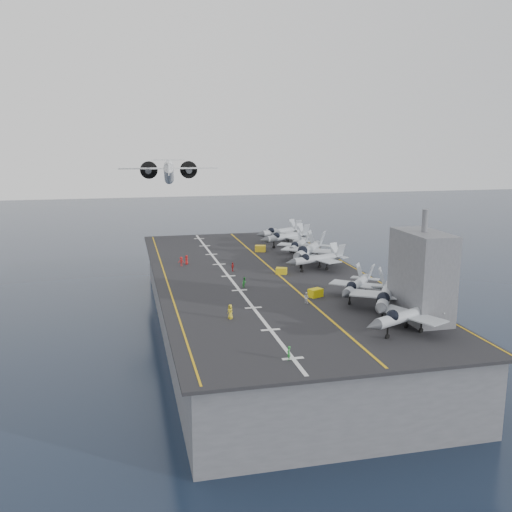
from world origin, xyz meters
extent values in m
plane|color=#142135|center=(0.00, 0.00, 0.00)|extent=(500.00, 500.00, 0.00)
cube|color=#56595E|center=(0.00, 0.00, 5.00)|extent=(36.00, 90.00, 10.00)
cube|color=black|center=(0.00, 0.00, 10.20)|extent=(38.00, 92.00, 0.40)
cube|color=gold|center=(3.00, 0.00, 10.42)|extent=(0.35, 90.00, 0.02)
cube|color=silver|center=(-6.00, 0.00, 10.42)|extent=(0.50, 90.00, 0.02)
cube|color=gold|center=(-17.00, 0.00, 10.42)|extent=(0.25, 90.00, 0.02)
cube|color=gold|center=(18.50, 0.00, 10.42)|extent=(0.25, 90.00, 0.02)
imported|color=gold|center=(-10.18, -24.23, 11.41)|extent=(1.25, 1.44, 2.02)
imported|color=#268C33|center=(-4.82, -8.40, 11.28)|extent=(1.22, 1.26, 1.76)
imported|color=#B21919|center=(-13.37, 10.18, 11.31)|extent=(1.28, 1.08, 1.81)
imported|color=#B21919|center=(-4.53, 3.62, 11.23)|extent=(1.10, 1.20, 1.67)
imported|color=#B21919|center=(-12.18, 11.55, 11.31)|extent=(0.89, 1.19, 1.82)
imported|color=#268C33|center=(-6.56, -40.21, 11.20)|extent=(1.11, 1.15, 1.61)
imported|color=white|center=(2.29, -19.38, 11.24)|extent=(1.12, 1.21, 1.68)
camera|label=1|loc=(-23.65, -97.56, 34.53)|focal=40.00mm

